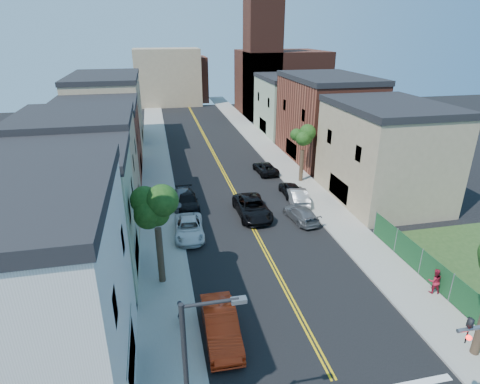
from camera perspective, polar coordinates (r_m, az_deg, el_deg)
sidewalk_left at (r=51.40m, az=-12.12°, el=4.12°), size 3.20×100.00×0.15m
sidewalk_right at (r=53.66m, az=5.02°, el=5.33°), size 3.20×100.00×0.15m
curb_left at (r=51.42m, az=-10.17°, el=4.28°), size 0.30×100.00×0.15m
curb_right at (r=53.18m, az=3.21°, el=5.22°), size 0.30×100.00×0.15m
bldg_left_clapboard at (r=19.57m, az=-30.15°, el=-14.82°), size 9.00×10.00×10.00m
bldg_left_palegrn at (r=28.25m, az=-24.37°, el=-3.96°), size 9.00×8.00×8.50m
bldg_left_tan_near at (r=36.35m, az=-21.89°, el=2.61°), size 9.00×10.00×9.00m
bldg_left_brick at (r=46.90m, az=-19.92°, el=6.52°), size 9.00×12.00×8.00m
bldg_left_tan_far at (r=60.30m, az=-18.56°, el=10.77°), size 9.00×16.00×9.50m
bldg_right_tan at (r=40.93m, az=20.13°, el=5.00°), size 9.00×12.00×9.00m
bldg_right_brick at (r=52.74m, az=12.30°, el=10.13°), size 9.00×14.00×10.00m
bldg_right_palegrn at (r=65.63m, az=7.24°, el=12.17°), size 9.00×12.00×8.50m
church at (r=80.09m, az=5.35°, el=16.27°), size 16.20×14.20×22.60m
backdrop_left at (r=91.51m, az=-10.40°, el=16.01°), size 14.00×8.00×12.00m
backdrop_center at (r=95.82m, az=-7.99°, el=15.83°), size 10.00×8.00×10.00m
fence_right at (r=29.11m, az=26.39°, el=-10.65°), size 0.04×15.00×1.90m
tree_left_mid at (r=24.73m, az=-12.19°, el=-0.10°), size 5.20×5.20×9.29m
tree_right_far at (r=43.07m, az=9.21°, el=8.66°), size 4.40×4.40×8.03m
red_sedan at (r=22.81m, az=-2.78°, el=-18.76°), size 1.88×5.17×1.69m
white_pickup at (r=32.81m, az=-7.38°, el=-5.22°), size 2.64×5.23×1.42m
grey_car_left at (r=38.35m, az=-8.26°, el=-0.91°), size 2.08×4.65×1.55m
black_car_left at (r=38.01m, az=-7.70°, el=-1.20°), size 2.20×4.99×1.42m
grey_car_right at (r=35.53m, az=8.80°, el=-3.13°), size 2.42×4.71×1.31m
black_car_right at (r=40.60m, az=7.38°, el=0.39°), size 1.69×4.14×1.41m
silver_car_right at (r=38.97m, az=8.27°, el=-0.54°), size 2.19×4.80×1.52m
dark_car_right_far at (r=46.85m, az=3.68°, el=3.51°), size 2.42×4.73×1.28m
black_suv_lane at (r=35.92m, az=1.79°, el=-2.27°), size 2.81×5.95×1.64m
pedestrian_left at (r=23.77m, az=-8.58°, el=-16.80°), size 0.50×0.64×1.54m
pedestrian_right at (r=28.60m, az=26.33°, el=-11.46°), size 0.98×0.85×1.72m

